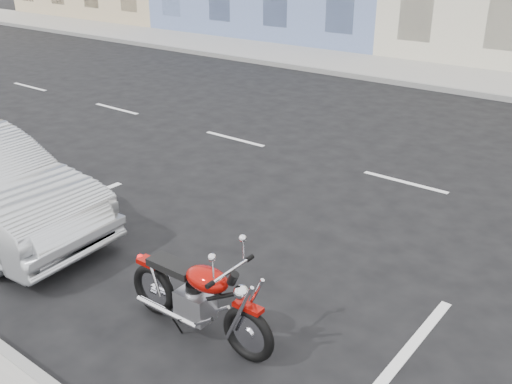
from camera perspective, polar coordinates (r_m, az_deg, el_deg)
sidewalk_far at (r=19.41m, az=17.35°, el=11.10°), size 80.00×3.40×0.15m
curb_far at (r=17.87m, az=15.28°, el=10.33°), size 80.00×0.12×0.16m
motorcycle at (r=5.86m, az=-0.58°, el=-13.03°), size 1.99×0.66×1.00m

